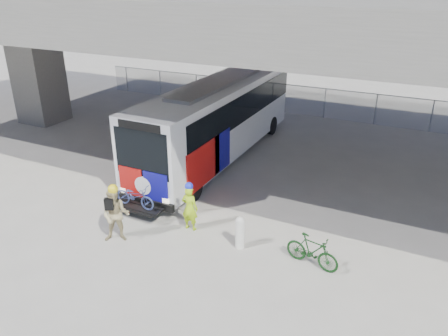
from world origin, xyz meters
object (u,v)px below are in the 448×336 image
Objects in this scene: bollard at (240,231)px; cyclist_hivis at (190,207)px; cyclist_tan at (116,215)px; bus at (218,115)px; bike_parked at (312,251)px.

bollard is 0.63× the size of cyclist_hivis.
cyclist_tan reaches higher than cyclist_hivis.
cyclist_tan is (-1.80, -1.69, 0.11)m from cyclist_hivis.
bus is 9.33m from bike_parked.
bike_parked is at bearing 1.78° from bollard.
cyclist_hivis is at bearing 172.33° from bollard.
cyclist_tan is at bearing -87.79° from bus.
bike_parked is at bearing -45.24° from bus.
cyclist_hivis reaches higher than bollard.
bollard reaches higher than bike_parked.
bus is 7.20× the size of cyclist_hivis.
bus is at bearing 64.25° from cyclist_tan.
bus reaches higher than cyclist_tan.
bollard is 2.36m from bike_parked.
cyclist_tan reaches higher than bollard.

